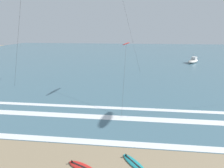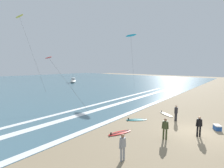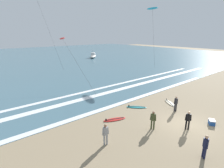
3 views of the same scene
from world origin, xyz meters
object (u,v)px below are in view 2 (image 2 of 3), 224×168
(surfboard_near_water, at_px, (166,114))
(kite_cyan_high_left, at_px, (131,36))
(kite_red_low_near, at_px, (49,58))
(cooler_box, at_px, (217,127))
(surfer_left_near, at_px, (176,112))
(kite_yellow_mid_center, at_px, (19,17))
(surfboard_left_pile, at_px, (120,133))
(surfer_right_near, at_px, (199,124))
(surfboard_foreground_flat, at_px, (136,120))
(surfer_foreground_main, at_px, (123,145))
(offshore_boat, at_px, (73,81))
(surfer_mid_group, at_px, (165,127))

(surfboard_near_water, xyz_separation_m, kite_cyan_high_left, (12.75, 13.40, 12.03))
(kite_red_low_near, height_order, cooler_box, kite_red_low_near)
(surfer_left_near, height_order, kite_yellow_mid_center, kite_yellow_mid_center)
(kite_yellow_mid_center, bearing_deg, kite_red_low_near, -82.77)
(surfboard_left_pile, xyz_separation_m, kite_yellow_mid_center, (1.73, 24.05, 14.11))
(surfer_left_near, height_order, kite_cyan_high_left, kite_cyan_high_left)
(surfer_right_near, xyz_separation_m, kite_red_low_near, (-0.78, 21.17, 5.74))
(surfer_right_near, xyz_separation_m, surfer_left_near, (2.33, 2.50, 0.00))
(surfboard_foreground_flat, bearing_deg, surfer_foreground_main, -154.81)
(kite_cyan_high_left, relative_size, offshore_boat, 2.46)
(offshore_boat, bearing_deg, surfer_left_near, -111.90)
(surfboard_left_pile, relative_size, offshore_boat, 0.43)
(surfboard_foreground_flat, bearing_deg, surfer_right_near, -90.47)
(surfer_left_near, height_order, surfboard_near_water, surfer_left_near)
(surfer_right_near, height_order, kite_red_low_near, kite_red_low_near)
(kite_red_low_near, height_order, kite_cyan_high_left, kite_cyan_high_left)
(surfer_left_near, height_order, surfboard_left_pile, surfer_left_near)
(offshore_boat, bearing_deg, kite_cyan_high_left, -93.10)
(kite_red_low_near, bearing_deg, surfer_foreground_main, -106.65)
(surfboard_near_water, xyz_separation_m, offshore_boat, (14.02, 36.90, 0.51))
(surfboard_left_pile, distance_m, kite_yellow_mid_center, 27.94)
(cooler_box, bearing_deg, offshore_boat, 69.82)
(surfboard_near_water, bearing_deg, kite_yellow_mid_center, 102.49)
(surfboard_foreground_flat, height_order, kite_yellow_mid_center, kite_yellow_mid_center)
(surfboard_foreground_flat, distance_m, cooler_box, 6.93)
(surfboard_near_water, bearing_deg, surfboard_left_pile, 172.66)
(surfer_left_near, relative_size, kite_cyan_high_left, 0.13)
(surfer_foreground_main, xyz_separation_m, kite_yellow_mid_center, (4.56, 26.43, 13.20))
(kite_red_low_near, bearing_deg, surfer_mid_group, -94.05)
(surfboard_foreground_flat, bearing_deg, kite_cyan_high_left, 35.73)
(kite_red_low_near, bearing_deg, surfer_left_near, -80.54)
(surfer_foreground_main, relative_size, surfboard_left_pile, 0.73)
(cooler_box, bearing_deg, surfboard_near_water, 74.65)
(surfboard_near_water, distance_m, cooler_box, 5.15)
(kite_red_low_near, xyz_separation_m, kite_cyan_high_left, (17.29, -3.74, 5.38))
(surfer_left_near, xyz_separation_m, surfboard_foreground_flat, (-2.28, 3.09, -0.91))
(surfer_mid_group, relative_size, offshore_boat, 0.32)
(offshore_boat, height_order, cooler_box, offshore_boat)
(surfboard_foreground_flat, bearing_deg, surfer_left_near, -53.51)
(surfer_mid_group, bearing_deg, kite_cyan_high_left, 39.96)
(surfboard_left_pile, relative_size, kite_red_low_near, 0.19)
(offshore_boat, bearing_deg, surfboard_near_water, -110.81)
(surfer_foreground_main, relative_size, surfer_mid_group, 1.00)
(surfer_right_near, distance_m, surfboard_left_pile, 6.15)
(surfer_mid_group, distance_m, surfboard_foreground_flat, 4.48)
(surfer_left_near, relative_size, surfboard_left_pile, 0.73)
(surfer_right_near, distance_m, surfer_foreground_main, 6.84)
(surfer_left_near, distance_m, kite_yellow_mid_center, 29.90)
(surfboard_near_water, xyz_separation_m, kite_yellow_mid_center, (-5.53, 24.98, 14.11))
(kite_red_low_near, bearing_deg, offshore_boat, 46.80)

